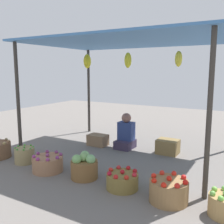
% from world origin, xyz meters
% --- Properties ---
extents(ground_plane, '(14.00, 14.00, 0.00)m').
position_xyz_m(ground_plane, '(0.00, 0.00, 0.00)').
color(ground_plane, slate).
extents(market_stall_structure, '(3.87, 2.70, 2.28)m').
position_xyz_m(market_stall_structure, '(-0.01, 0.00, 2.14)').
color(market_stall_structure, '#38332D').
rests_on(market_stall_structure, ground).
extents(vendor_person, '(0.36, 0.44, 0.78)m').
position_xyz_m(vendor_person, '(-0.18, 0.32, 0.30)').
color(vendor_person, '#372E46').
rests_on(vendor_person, ground).
extents(basket_green_chilies, '(0.36, 0.36, 0.32)m').
position_xyz_m(basket_green_chilies, '(-1.38, -1.46, 0.14)').
color(basket_green_chilies, '#958457').
rests_on(basket_green_chilies, ground).
extents(basket_purple_onions, '(0.52, 0.52, 0.31)m').
position_xyz_m(basket_purple_onions, '(-0.72, -1.55, 0.13)').
color(basket_purple_onions, '#9B6E4F').
rests_on(basket_purple_onions, ground).
extents(basket_cabbages, '(0.43, 0.43, 0.42)m').
position_xyz_m(basket_cabbages, '(-0.01, -1.47, 0.18)').
color(basket_cabbages, brown).
rests_on(basket_cabbages, ground).
extents(basket_red_apples, '(0.47, 0.47, 0.29)m').
position_xyz_m(basket_red_apples, '(0.69, -1.50, 0.12)').
color(basket_red_apples, olive).
rests_on(basket_red_apples, ground).
extents(basket_red_tomatoes, '(0.51, 0.51, 0.35)m').
position_xyz_m(basket_red_tomatoes, '(1.39, -1.53, 0.15)').
color(basket_red_tomatoes, olive).
rests_on(basket_red_tomatoes, ground).
extents(wooden_crate_near_vendor, '(0.44, 0.30, 0.25)m').
position_xyz_m(wooden_crate_near_vendor, '(-0.82, 0.17, 0.12)').
color(wooden_crate_near_vendor, '#87694B').
rests_on(wooden_crate_near_vendor, ground).
extents(wooden_crate_stacked_rear, '(0.43, 0.36, 0.29)m').
position_xyz_m(wooden_crate_stacked_rear, '(0.75, 0.40, 0.15)').
color(wooden_crate_stacked_rear, olive).
rests_on(wooden_crate_stacked_rear, ground).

